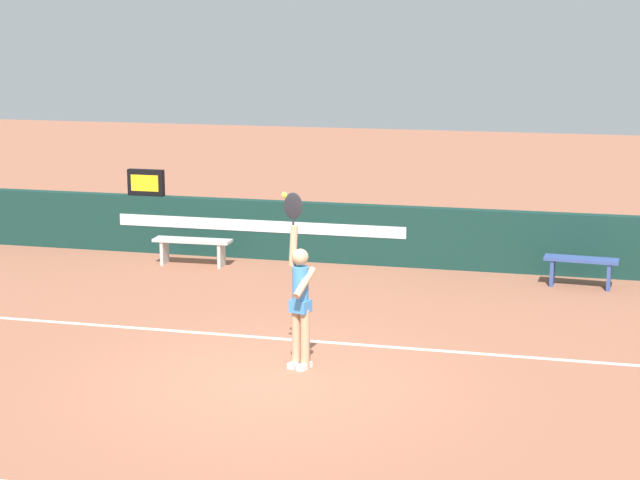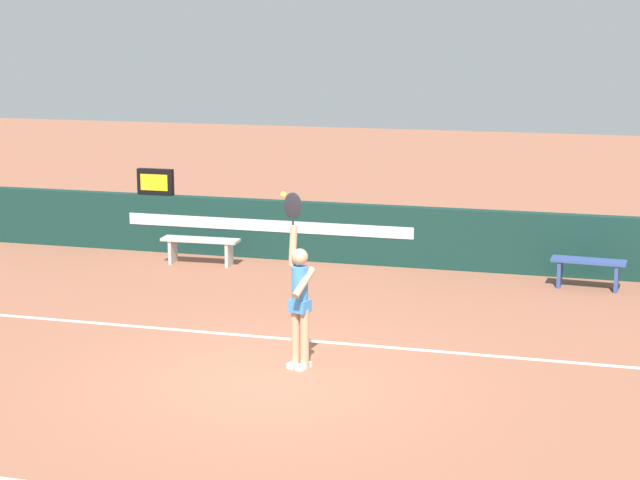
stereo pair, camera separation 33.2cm
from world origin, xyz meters
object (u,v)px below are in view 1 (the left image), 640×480
tennis_player (300,297)px  courtside_bench_near (193,246)px  speed_display (146,183)px  tennis_ball (284,195)px  courtside_bench_far (581,266)px

tennis_player → courtside_bench_near: size_ratio=1.59×
speed_display → tennis_player: tennis_player is taller
speed_display → tennis_ball: (4.52, -6.24, 0.96)m
speed_display → courtside_bench_far: size_ratio=0.57×
speed_display → courtside_bench_far: speed_display is taller
tennis_player → speed_display: bearing=128.0°
tennis_ball → speed_display: bearing=125.9°
speed_display → courtside_bench_near: speed_display is taller
tennis_player → courtside_bench_far: 6.23m
tennis_player → tennis_ball: size_ratio=32.68×
tennis_ball → courtside_bench_near: (-3.28, 5.38, -1.94)m
tennis_ball → courtside_bench_far: size_ratio=0.06×
tennis_player → tennis_ball: bearing=-108.8°
tennis_player → courtside_bench_near: bearing=123.7°
courtside_bench_near → tennis_player: bearing=-56.3°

